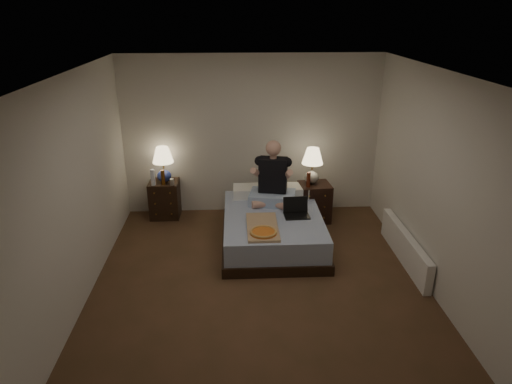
{
  "coord_description": "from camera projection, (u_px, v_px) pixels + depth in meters",
  "views": [
    {
      "loc": [
        -0.29,
        -4.67,
        3.11
      ],
      "look_at": [
        0.0,
        0.9,
        0.85
      ],
      "focal_mm": 32.0,
      "sensor_mm": 36.0,
      "label": 1
    }
  ],
  "objects": [
    {
      "name": "soda_can",
      "position": [
        172.0,
        182.0,
        6.95
      ],
      "size": [
        0.07,
        0.07,
        0.1
      ],
      "primitive_type": "cylinder",
      "color": "silver",
      "rests_on": "nightstand_left"
    },
    {
      "name": "ceiling",
      "position": [
        261.0,
        73.0,
        4.57
      ],
      "size": [
        4.0,
        4.5,
        0.0
      ],
      "primitive_type": "cube",
      "rotation": [
        3.14,
        0.0,
        0.0
      ],
      "color": "white",
      "rests_on": "ground"
    },
    {
      "name": "wall_back",
      "position": [
        252.0,
        136.0,
        7.12
      ],
      "size": [
        4.0,
        0.0,
        2.5
      ],
      "primitive_type": "cube",
      "rotation": [
        1.57,
        0.0,
        0.0
      ],
      "color": "silver",
      "rests_on": "ground"
    },
    {
      "name": "nightstand_right",
      "position": [
        314.0,
        202.0,
        7.09
      ],
      "size": [
        0.5,
        0.46,
        0.6
      ],
      "primitive_type": "cube",
      "rotation": [
        0.0,
        0.0,
        0.1
      ],
      "color": "black",
      "rests_on": "floor"
    },
    {
      "name": "bed",
      "position": [
        272.0,
        229.0,
        6.42
      ],
      "size": [
        1.35,
        1.79,
        0.45
      ],
      "primitive_type": "cube",
      "rotation": [
        0.0,
        0.0,
        -0.0
      ],
      "color": "#506CA1",
      "rests_on": "floor"
    },
    {
      "name": "lamp_left",
      "position": [
        163.0,
        165.0,
        7.01
      ],
      "size": [
        0.35,
        0.35,
        0.56
      ],
      "primitive_type": null,
      "rotation": [
        0.0,
        0.0,
        0.09
      ],
      "color": "navy",
      "rests_on": "nightstand_left"
    },
    {
      "name": "wall_front",
      "position": [
        281.0,
        317.0,
        2.95
      ],
      "size": [
        4.0,
        0.0,
        2.5
      ],
      "primitive_type": "cube",
      "rotation": [
        -1.57,
        0.0,
        0.0
      ],
      "color": "silver",
      "rests_on": "ground"
    },
    {
      "name": "beer_bottle_left",
      "position": [
        163.0,
        177.0,
        6.96
      ],
      "size": [
        0.06,
        0.06,
        0.23
      ],
      "primitive_type": "cylinder",
      "color": "#5F330D",
      "rests_on": "nightstand_left"
    },
    {
      "name": "floor",
      "position": [
        260.0,
        285.0,
        5.5
      ],
      "size": [
        4.0,
        4.5,
        0.0
      ],
      "primitive_type": "cube",
      "color": "brown",
      "rests_on": "ground"
    },
    {
      "name": "pizza_box",
      "position": [
        263.0,
        233.0,
        5.72
      ],
      "size": [
        0.4,
        0.76,
        0.08
      ],
      "primitive_type": null,
      "rotation": [
        0.0,
        0.0,
        -0.0
      ],
      "color": "tan",
      "rests_on": "bed"
    },
    {
      "name": "laptop",
      "position": [
        297.0,
        209.0,
        6.22
      ],
      "size": [
        0.36,
        0.3,
        0.24
      ],
      "primitive_type": null,
      "rotation": [
        0.0,
        0.0,
        0.06
      ],
      "color": "black",
      "rests_on": "bed"
    },
    {
      "name": "water_bottle",
      "position": [
        153.0,
        177.0,
        6.93
      ],
      "size": [
        0.07,
        0.07,
        0.25
      ],
      "primitive_type": "cylinder",
      "color": "white",
      "rests_on": "nightstand_left"
    },
    {
      "name": "nightstand_left",
      "position": [
        165.0,
        199.0,
        7.22
      ],
      "size": [
        0.46,
        0.41,
        0.59
      ],
      "primitive_type": "cube",
      "rotation": [
        0.0,
        0.0,
        -0.01
      ],
      "color": "black",
      "rests_on": "floor"
    },
    {
      "name": "radiator",
      "position": [
        405.0,
        248.0,
        5.96
      ],
      "size": [
        0.1,
        1.6,
        0.4
      ],
      "primitive_type": "cube",
      "color": "white",
      "rests_on": "floor"
    },
    {
      "name": "wall_left",
      "position": [
        76.0,
        193.0,
        4.94
      ],
      "size": [
        0.0,
        4.5,
        2.5
      ],
      "primitive_type": "cube",
      "rotation": [
        1.57,
        0.0,
        1.57
      ],
      "color": "silver",
      "rests_on": "ground"
    },
    {
      "name": "wall_right",
      "position": [
        437.0,
        186.0,
        5.13
      ],
      "size": [
        0.0,
        4.5,
        2.5
      ],
      "primitive_type": "cube",
      "rotation": [
        1.57,
        0.0,
        -1.57
      ],
      "color": "silver",
      "rests_on": "ground"
    },
    {
      "name": "lamp_right",
      "position": [
        312.0,
        166.0,
        6.91
      ],
      "size": [
        0.32,
        0.32,
        0.56
      ],
      "primitive_type": null,
      "rotation": [
        0.0,
        0.0,
        0.01
      ],
      "color": "gray",
      "rests_on": "nightstand_right"
    },
    {
      "name": "beer_bottle_right",
      "position": [
        308.0,
        180.0,
        6.83
      ],
      "size": [
        0.06,
        0.06,
        0.23
      ],
      "primitive_type": "cylinder",
      "color": "#5F1E0D",
      "rests_on": "nightstand_right"
    },
    {
      "name": "person",
      "position": [
        273.0,
        173.0,
        6.53
      ],
      "size": [
        0.75,
        0.64,
        0.93
      ],
      "primitive_type": null,
      "rotation": [
        0.0,
        0.0,
        -0.2
      ],
      "color": "black",
      "rests_on": "bed"
    }
  ]
}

